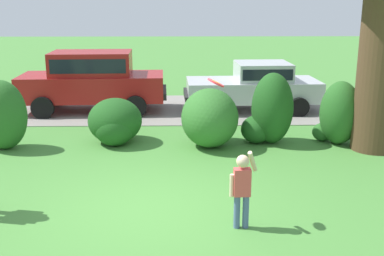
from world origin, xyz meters
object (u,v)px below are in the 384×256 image
parked_suv (92,78)px  child_thrower (242,185)px  parked_sedan (255,85)px  frisbee (216,83)px

parked_suv → child_thrower: bearing=-65.2°
parked_sedan → child_thrower: 8.38m
parked_suv → child_thrower: size_ratio=3.71×
parked_sedan → frisbee: 8.25m
child_thrower → frisbee: (-0.40, 0.34, 1.55)m
child_thrower → parked_sedan: bearing=80.2°
parked_suv → child_thrower: (3.80, -8.23, -0.36)m
parked_sedan → child_thrower: parked_sedan is taller
parked_suv → frisbee: 8.68m
child_thrower → frisbee: bearing=140.2°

